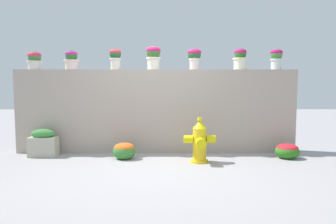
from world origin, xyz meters
TOP-DOWN VIEW (x-y plane):
  - ground_plane at (0.00, 0.00)m, footprint 24.00×24.00m
  - stone_wall at (0.00, 1.13)m, footprint 5.48×0.29m
  - potted_plant_0 at (-2.37, 1.11)m, footprint 0.29×0.29m
  - potted_plant_1 at (-1.65, 1.10)m, footprint 0.29×0.29m
  - potted_plant_2 at (-0.79, 1.10)m, footprint 0.23×0.23m
  - potted_plant_3 at (-0.05, 1.12)m, footprint 0.28×0.28m
  - potted_plant_4 at (0.75, 1.09)m, footprint 0.27×0.27m
  - potted_plant_5 at (1.65, 1.11)m, footprint 0.29×0.29m
  - potted_plant_6 at (2.36, 1.11)m, footprint 0.24×0.24m
  - fire_hydrant at (0.77, 0.28)m, footprint 0.55×0.45m
  - flower_bush_left at (2.41, 0.55)m, footprint 0.43×0.39m
  - flower_bush_right at (-0.56, 0.53)m, footprint 0.41×0.37m
  - planter_box at (-2.10, 0.73)m, footprint 0.51×0.27m

SIDE VIEW (x-z plane):
  - ground_plane at x=0.00m, z-range 0.00..0.00m
  - flower_bush_left at x=2.41m, z-range 0.01..0.29m
  - flower_bush_right at x=-0.56m, z-range 0.01..0.31m
  - planter_box at x=-2.10m, z-range -0.01..0.51m
  - fire_hydrant at x=0.77m, z-range -0.03..0.74m
  - stone_wall at x=0.00m, z-range 0.00..1.63m
  - potted_plant_0 at x=-2.37m, z-range 1.65..2.01m
  - potted_plant_1 at x=-1.65m, z-range 1.65..2.03m
  - potted_plant_5 at x=1.65m, z-range 1.66..2.08m
  - potted_plant_6 at x=2.36m, z-range 1.68..2.09m
  - potted_plant_2 at x=-0.79m, z-range 1.68..2.09m
  - potted_plant_4 at x=0.75m, z-range 1.69..2.11m
  - potted_plant_3 at x=-0.05m, z-range 1.68..2.14m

